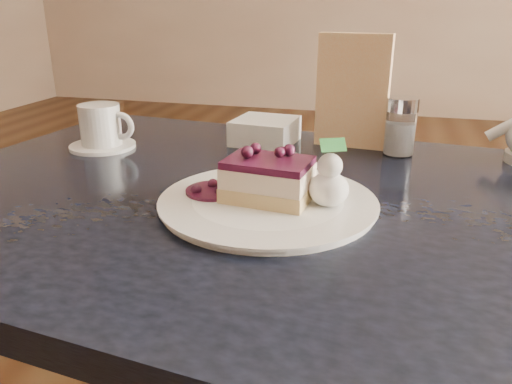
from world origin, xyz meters
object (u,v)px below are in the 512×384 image
(dessert_plate, at_px, (268,203))
(coffee_set, at_px, (102,129))
(main_table, at_px, (278,241))
(cheesecake_slice, at_px, (268,180))

(dessert_plate, height_order, coffee_set, coffee_set)
(main_table, distance_m, coffee_set, 0.49)
(main_table, height_order, dessert_plate, dessert_plate)
(cheesecake_slice, bearing_deg, dessert_plate, 95.95)
(dessert_plate, height_order, cheesecake_slice, cheesecake_slice)
(dessert_plate, distance_m, cheesecake_slice, 0.04)
(cheesecake_slice, bearing_deg, main_table, 90.00)
(cheesecake_slice, height_order, coffee_set, coffee_set)
(main_table, xyz_separation_m, cheesecake_slice, (-0.01, -0.05, 0.13))
(dessert_plate, relative_size, coffee_set, 2.19)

